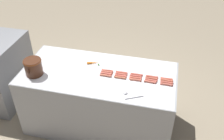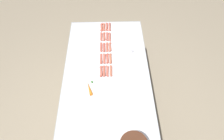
{
  "view_description": "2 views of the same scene",
  "coord_description": "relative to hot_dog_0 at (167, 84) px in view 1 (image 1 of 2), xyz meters",
  "views": [
    {
      "loc": [
        -2.5,
        -0.78,
        2.88
      ],
      "look_at": [
        0.07,
        -0.17,
        0.94
      ],
      "focal_mm": 40.74,
      "sensor_mm": 36.0,
      "label": 1
    },
    {
      "loc": [
        -0.03,
        1.35,
        2.76
      ],
      "look_at": [
        -0.06,
        -0.11,
        0.94
      ],
      "focal_mm": 33.48,
      "sensor_mm": 36.0,
      "label": 2
    }
  ],
  "objects": [
    {
      "name": "hot_dog_12",
      "position": [
        0.08,
        0.39,
        0.0
      ],
      "size": [
        0.03,
        0.16,
        0.03
      ],
      "color": "#C45A4B",
      "rests_on": "griddle_counter"
    },
    {
      "name": "hot_dog_14",
      "position": [
        0.08,
        0.76,
        0.0
      ],
      "size": [
        0.03,
        0.16,
        0.03
      ],
      "color": "#BF5E4A",
      "rests_on": "griddle_counter"
    },
    {
      "name": "hot_dog_17",
      "position": [
        0.11,
        0.38,
        0.0
      ],
      "size": [
        0.03,
        0.16,
        0.03
      ],
      "color": "#C85C4B",
      "rests_on": "griddle_counter"
    },
    {
      "name": "ground_plane",
      "position": [
        0.05,
        0.87,
        -0.93
      ],
      "size": [
        20.0,
        20.0,
        0.0
      ],
      "primitive_type": "plane",
      "color": "gray"
    },
    {
      "name": "griddle_counter",
      "position": [
        0.05,
        0.87,
        -0.47
      ],
      "size": [
        0.96,
        2.0,
        0.92
      ],
      "color": "#9EA0A5",
      "rests_on": "ground_plane"
    },
    {
      "name": "hot_dog_18",
      "position": [
        0.11,
        0.58,
        0.0
      ],
      "size": [
        0.03,
        0.16,
        0.03
      ],
      "color": "#C85B4A",
      "rests_on": "griddle_counter"
    },
    {
      "name": "hot_dog_8",
      "position": [
        0.04,
        0.57,
        0.0
      ],
      "size": [
        0.03,
        0.16,
        0.03
      ],
      "color": "#CA5B4B",
      "rests_on": "griddle_counter"
    },
    {
      "name": "hot_dog_11",
      "position": [
        0.08,
        0.19,
        0.0
      ],
      "size": [
        0.03,
        0.16,
        0.03
      ],
      "color": "#C86049",
      "rests_on": "griddle_counter"
    },
    {
      "name": "carrot",
      "position": [
        0.23,
        0.99,
        0.0
      ],
      "size": [
        0.08,
        0.18,
        0.03
      ],
      "color": "orange",
      "rests_on": "griddle_counter"
    },
    {
      "name": "hot_dog_4",
      "position": [
        -0.0,
        0.76,
        0.0
      ],
      "size": [
        0.03,
        0.16,
        0.03
      ],
      "color": "#C3654C",
      "rests_on": "griddle_counter"
    },
    {
      "name": "bean_pot",
      "position": [
        -0.16,
        1.65,
        0.11
      ],
      "size": [
        0.28,
        0.23,
        0.21
      ],
      "color": "#472616",
      "rests_on": "griddle_counter"
    },
    {
      "name": "hot_dog_0",
      "position": [
        0.0,
        0.0,
        0.0
      ],
      "size": [
        0.03,
        0.16,
        0.03
      ],
      "color": "#C2604F",
      "rests_on": "griddle_counter"
    },
    {
      "name": "hot_dog_7",
      "position": [
        0.04,
        0.38,
        0.0
      ],
      "size": [
        0.03,
        0.16,
        0.03
      ],
      "color": "#CC604B",
      "rests_on": "griddle_counter"
    },
    {
      "name": "hot_dog_19",
      "position": [
        0.11,
        0.76,
        0.0
      ],
      "size": [
        0.04,
        0.16,
        0.03
      ],
      "color": "#C85E4C",
      "rests_on": "griddle_counter"
    },
    {
      "name": "hot_dog_2",
      "position": [
        0.0,
        0.38,
        0.0
      ],
      "size": [
        0.04,
        0.16,
        0.03
      ],
      "color": "#CA6750",
      "rests_on": "griddle_counter"
    },
    {
      "name": "hot_dog_6",
      "position": [
        0.04,
        0.19,
        0.0
      ],
      "size": [
        0.03,
        0.16,
        0.03
      ],
      "color": "#BF5C4D",
      "rests_on": "griddle_counter"
    },
    {
      "name": "hot_dog_10",
      "position": [
        0.08,
        0.0,
        0.0
      ],
      "size": [
        0.03,
        0.16,
        0.03
      ],
      "color": "#C9644A",
      "rests_on": "griddle_counter"
    },
    {
      "name": "hot_dog_5",
      "position": [
        0.04,
        -0.0,
        0.0
      ],
      "size": [
        0.04,
        0.16,
        0.03
      ],
      "color": "#C35C4A",
      "rests_on": "griddle_counter"
    },
    {
      "name": "hot_dog_13",
      "position": [
        0.07,
        0.57,
        0.0
      ],
      "size": [
        0.03,
        0.16,
        0.03
      ],
      "color": "#C75F4C",
      "rests_on": "griddle_counter"
    },
    {
      "name": "hot_dog_3",
      "position": [
        0.0,
        0.57,
        0.0
      ],
      "size": [
        0.03,
        0.16,
        0.03
      ],
      "color": "#BF6548",
      "rests_on": "griddle_counter"
    },
    {
      "name": "hot_dog_1",
      "position": [
        0.0,
        0.2,
        0.0
      ],
      "size": [
        0.03,
        0.16,
        0.03
      ],
      "color": "#CE6451",
      "rests_on": "griddle_counter"
    },
    {
      "name": "hot_dog_9",
      "position": [
        0.04,
        0.76,
        0.0
      ],
      "size": [
        0.03,
        0.16,
        0.03
      ],
      "color": "#C55E4E",
      "rests_on": "griddle_counter"
    },
    {
      "name": "hot_dog_16",
      "position": [
        0.11,
        0.19,
        0.0
      ],
      "size": [
        0.03,
        0.16,
        0.03
      ],
      "color": "#C45C4A",
      "rests_on": "griddle_counter"
    },
    {
      "name": "serving_spoon",
      "position": [
        -0.27,
        0.42,
        -0.0
      ],
      "size": [
        0.16,
        0.26,
        0.02
      ],
      "color": "#B7B7BC",
      "rests_on": "griddle_counter"
    },
    {
      "name": "hot_dog_15",
      "position": [
        0.11,
        0.0,
        0.0
      ],
      "size": [
        0.03,
        0.16,
        0.03
      ],
      "color": "#CC604C",
      "rests_on": "griddle_counter"
    }
  ]
}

